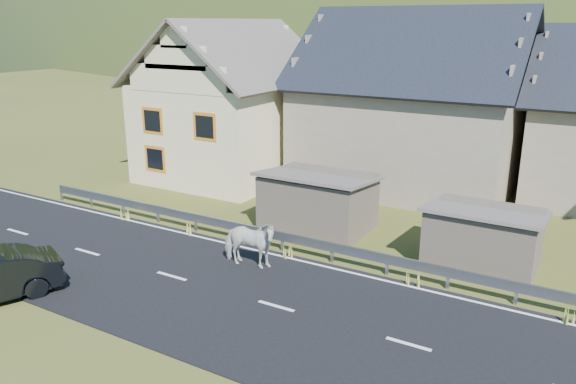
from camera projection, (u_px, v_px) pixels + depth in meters
The scene contains 10 objects.
ground at pixel (276, 307), 16.38m from camera, with size 160.00×160.00×0.00m, color #3F461A.
road at pixel (276, 307), 16.38m from camera, with size 60.00×7.00×0.04m, color black.
lane_markings at pixel (276, 306), 16.37m from camera, with size 60.00×6.60×0.01m, color silver.
guardrail at pixel (332, 248), 19.26m from camera, with size 28.10×0.09×0.75m.
shed_left at pixel (318, 202), 22.40m from camera, with size 4.30×3.30×2.40m, color brown.
shed_right at pixel (483, 239), 18.88m from camera, with size 3.80×2.90×2.20m, color brown.
house_cream at pixel (233, 93), 29.86m from camera, with size 7.80×9.80×8.30m.
house_stone_a at pixel (416, 92), 27.91m from camera, with size 10.80×9.80×8.90m.
conifer_patch at pixel (321, 31), 132.06m from camera, with size 76.00×50.00×28.00m, color black.
horse at pixel (249, 243), 18.77m from camera, with size 2.03×0.93×1.72m, color beige.
Camera 1 is at (7.71, -12.51, 7.99)m, focal length 35.00 mm.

